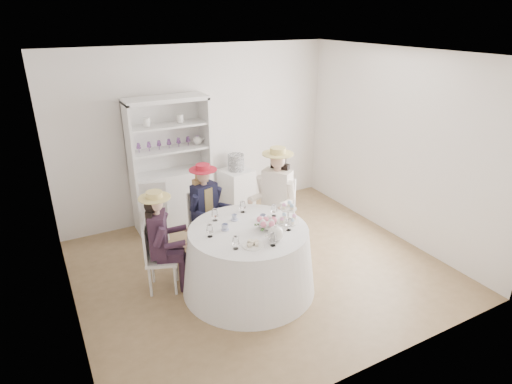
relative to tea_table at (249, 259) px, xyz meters
name	(u,v)px	position (x,y,z in m)	size (l,w,h in m)	color
ground	(260,268)	(0.33, 0.32, -0.40)	(4.50, 4.50, 0.00)	brown
ceiling	(260,54)	(0.33, 0.32, 2.30)	(4.50, 4.50, 0.00)	white
wall_back	(199,134)	(0.33, 2.32, 0.95)	(4.50, 4.50, 0.00)	silver
wall_front	(378,246)	(0.33, -1.68, 0.95)	(4.50, 4.50, 0.00)	silver
wall_left	(57,210)	(-1.92, 0.32, 0.95)	(4.50, 4.50, 0.00)	silver
wall_right	(397,146)	(2.58, 0.32, 0.95)	(4.50, 4.50, 0.00)	silver
tea_table	(249,259)	(0.00, 0.00, 0.00)	(1.60, 1.60, 0.80)	white
hutch	(172,182)	(-0.24, 2.08, 0.32)	(1.21, 0.50, 2.01)	silver
side_table	(237,190)	(0.85, 2.07, -0.04)	(0.47, 0.47, 0.73)	silver
hatbox	(236,162)	(0.85, 2.07, 0.46)	(0.27, 0.27, 0.27)	black
guest_left	(160,236)	(-0.91, 0.48, 0.32)	(0.53, 0.48, 1.28)	silver
guest_mid	(206,204)	(-0.12, 1.02, 0.34)	(0.49, 0.53, 1.30)	silver
guest_right	(276,194)	(0.77, 0.67, 0.44)	(0.64, 0.60, 1.49)	silver
spare_chair	(154,208)	(-0.63, 1.75, 0.10)	(0.47, 0.47, 0.94)	silver
teacup_a	(225,227)	(-0.25, 0.11, 0.44)	(0.08, 0.08, 0.07)	white
teacup_b	(234,218)	(-0.04, 0.29, 0.44)	(0.07, 0.07, 0.06)	white
teacup_c	(263,218)	(0.26, 0.13, 0.44)	(0.08, 0.08, 0.06)	white
flower_bowl	(267,226)	(0.20, -0.08, 0.43)	(0.22, 0.22, 0.05)	white
flower_arrangement	(267,222)	(0.18, -0.11, 0.50)	(0.20, 0.19, 0.07)	pink
table_teapot	(276,233)	(0.15, -0.36, 0.48)	(0.25, 0.18, 0.19)	white
sandwich_plate	(253,244)	(-0.13, -0.36, 0.42)	(0.24, 0.24, 0.05)	white
cupcake_stand	(288,215)	(0.50, -0.06, 0.49)	(0.26, 0.26, 0.25)	white
stemware_set	(248,223)	(0.00, 0.00, 0.48)	(0.98, 0.98, 0.15)	white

